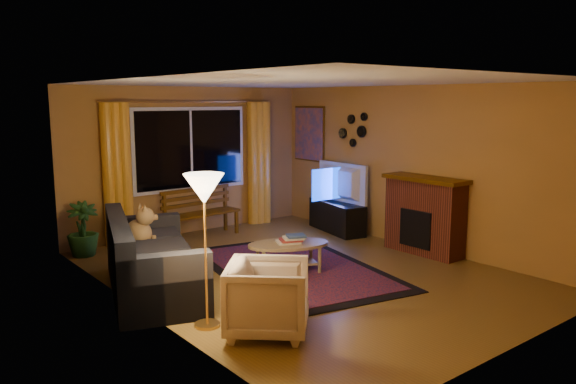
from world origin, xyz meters
TOP-DOWN VIEW (x-y plane):
  - floor at (0.00, 0.00)m, footprint 4.50×6.00m
  - ceiling at (0.00, 0.00)m, footprint 4.50×6.00m
  - wall_back at (0.00, 3.01)m, footprint 4.50×0.02m
  - wall_left at (-2.26, 0.00)m, footprint 0.02×6.00m
  - wall_right at (2.26, 0.00)m, footprint 0.02×6.00m
  - window at (0.00, 2.94)m, footprint 2.00×0.02m
  - curtain_rod at (0.00, 2.90)m, footprint 3.20×0.03m
  - curtain_left at (-1.35, 2.88)m, footprint 0.36×0.36m
  - curtain_right at (1.35, 2.88)m, footprint 0.36×0.36m
  - bench at (-0.07, 2.52)m, footprint 1.37×0.50m
  - potted_plant at (-2.00, 2.63)m, footprint 0.49×0.49m
  - sofa at (-1.87, 0.54)m, footprint 1.62×2.43m
  - dog at (-1.82, 1.04)m, footprint 0.32×0.44m
  - armchair at (-1.53, -1.31)m, footprint 1.06×1.06m
  - floor_lamp at (-1.92, -0.78)m, footprint 0.28×0.28m
  - rug at (0.01, 0.19)m, footprint 2.60×3.51m
  - coffee_table at (-0.13, 0.13)m, footprint 1.44×1.44m
  - tv_console at (2.00, 1.44)m, footprint 0.67×1.31m
  - television at (2.00, 1.44)m, footprint 0.18×1.18m
  - fireplace at (2.05, -0.40)m, footprint 0.40×1.20m
  - mirror_cluster at (2.21, 1.30)m, footprint 0.06×0.60m
  - painting at (2.22, 2.45)m, footprint 0.04×0.76m

SIDE VIEW (x-z plane):
  - floor at x=0.00m, z-range -0.02..0.00m
  - rug at x=0.01m, z-range 0.00..0.02m
  - coffee_table at x=-0.13m, z-range 0.00..0.40m
  - bench at x=-0.07m, z-range 0.00..0.40m
  - tv_console at x=2.00m, z-range 0.00..0.52m
  - armchair at x=-1.53m, z-range 0.00..0.79m
  - potted_plant at x=-2.00m, z-range 0.00..0.80m
  - sofa at x=-1.87m, z-range 0.00..0.91m
  - fireplace at x=2.05m, z-range 0.00..1.10m
  - dog at x=-1.82m, z-range 0.45..0.92m
  - floor_lamp at x=-1.92m, z-range 0.00..1.57m
  - television at x=2.00m, z-range 0.52..1.20m
  - curtain_left at x=-1.35m, z-range 0.00..2.24m
  - curtain_right at x=1.35m, z-range 0.00..2.24m
  - wall_back at x=0.00m, z-range 0.00..2.50m
  - wall_left at x=-2.26m, z-range 0.00..2.50m
  - wall_right at x=2.26m, z-range 0.00..2.50m
  - window at x=0.00m, z-range 0.80..2.10m
  - painting at x=2.22m, z-range 1.17..2.13m
  - mirror_cluster at x=2.21m, z-range 1.52..2.08m
  - curtain_rod at x=0.00m, z-range 2.23..2.27m
  - ceiling at x=0.00m, z-range 2.50..2.52m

